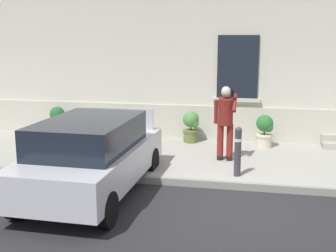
{
  "coord_description": "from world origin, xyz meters",
  "views": [
    {
      "loc": [
        0.42,
        -7.4,
        2.97
      ],
      "look_at": [
        -1.42,
        1.6,
        1.1
      ],
      "focal_mm": 46.25,
      "sensor_mm": 36.0,
      "label": 1
    }
  ],
  "objects_px": {
    "bollard_near_person": "(238,150)",
    "planter_charcoal": "(122,124)",
    "planter_terracotta": "(58,120)",
    "planter_olive": "(191,126)",
    "hatchback_car_silver": "(92,155)",
    "planter_cream": "(265,130)",
    "person_on_phone": "(225,118)"
  },
  "relations": [
    {
      "from": "bollard_near_person",
      "to": "planter_charcoal",
      "type": "distance_m",
      "value": 4.31
    },
    {
      "from": "person_on_phone",
      "to": "bollard_near_person",
      "type": "bearing_deg",
      "value": -87.7
    },
    {
      "from": "planter_terracotta",
      "to": "planter_olive",
      "type": "xyz_separation_m",
      "value": [
        3.94,
        -0.01,
        0.0
      ]
    },
    {
      "from": "planter_terracotta",
      "to": "planter_cream",
      "type": "height_order",
      "value": "same"
    },
    {
      "from": "hatchback_car_silver",
      "to": "planter_olive",
      "type": "xyz_separation_m",
      "value": [
        1.31,
        3.99,
        -0.18
      ]
    },
    {
      "from": "hatchback_car_silver",
      "to": "bollard_near_person",
      "type": "bearing_deg",
      "value": 24.38
    },
    {
      "from": "planter_terracotta",
      "to": "planter_cream",
      "type": "relative_size",
      "value": 1.0
    },
    {
      "from": "planter_cream",
      "to": "planter_charcoal",
      "type": "bearing_deg",
      "value": 178.25
    },
    {
      "from": "bollard_near_person",
      "to": "planter_olive",
      "type": "relative_size",
      "value": 1.22
    },
    {
      "from": "hatchback_car_silver",
      "to": "planter_cream",
      "type": "height_order",
      "value": "hatchback_car_silver"
    },
    {
      "from": "planter_terracotta",
      "to": "planter_cream",
      "type": "distance_m",
      "value": 5.92
    },
    {
      "from": "hatchback_car_silver",
      "to": "person_on_phone",
      "type": "xyz_separation_m",
      "value": [
        2.35,
        2.35,
        0.36
      ]
    },
    {
      "from": "bollard_near_person",
      "to": "planter_cream",
      "type": "xyz_separation_m",
      "value": [
        0.59,
        2.58,
        -0.11
      ]
    },
    {
      "from": "planter_charcoal",
      "to": "planter_terracotta",
      "type": "bearing_deg",
      "value": 177.82
    },
    {
      "from": "planter_olive",
      "to": "planter_charcoal",
      "type": "bearing_deg",
      "value": -178.12
    },
    {
      "from": "hatchback_car_silver",
      "to": "planter_olive",
      "type": "bearing_deg",
      "value": 71.81
    },
    {
      "from": "planter_terracotta",
      "to": "planter_olive",
      "type": "bearing_deg",
      "value": -0.15
    },
    {
      "from": "hatchback_car_silver",
      "to": "planter_olive",
      "type": "distance_m",
      "value": 4.2
    },
    {
      "from": "person_on_phone",
      "to": "planter_cream",
      "type": "xyz_separation_m",
      "value": [
        0.93,
        1.45,
        -0.55
      ]
    },
    {
      "from": "bollard_near_person",
      "to": "planter_cream",
      "type": "height_order",
      "value": "bollard_near_person"
    },
    {
      "from": "person_on_phone",
      "to": "planter_charcoal",
      "type": "distance_m",
      "value": 3.44
    },
    {
      "from": "person_on_phone",
      "to": "planter_cream",
      "type": "bearing_deg",
      "value": 42.54
    },
    {
      "from": "hatchback_car_silver",
      "to": "planter_terracotta",
      "type": "bearing_deg",
      "value": 123.37
    },
    {
      "from": "bollard_near_person",
      "to": "planter_olive",
      "type": "height_order",
      "value": "bollard_near_person"
    },
    {
      "from": "planter_charcoal",
      "to": "planter_cream",
      "type": "relative_size",
      "value": 1.0
    },
    {
      "from": "planter_charcoal",
      "to": "planter_cream",
      "type": "bearing_deg",
      "value": -1.75
    },
    {
      "from": "bollard_near_person",
      "to": "planter_cream",
      "type": "distance_m",
      "value": 2.65
    },
    {
      "from": "person_on_phone",
      "to": "planter_charcoal",
      "type": "height_order",
      "value": "person_on_phone"
    },
    {
      "from": "hatchback_car_silver",
      "to": "person_on_phone",
      "type": "height_order",
      "value": "person_on_phone"
    },
    {
      "from": "hatchback_car_silver",
      "to": "planter_terracotta",
      "type": "height_order",
      "value": "hatchback_car_silver"
    },
    {
      "from": "planter_olive",
      "to": "planter_cream",
      "type": "xyz_separation_m",
      "value": [
        1.97,
        -0.18,
        0.0
      ]
    },
    {
      "from": "hatchback_car_silver",
      "to": "planter_charcoal",
      "type": "height_order",
      "value": "hatchback_car_silver"
    }
  ]
}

